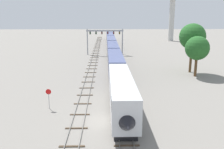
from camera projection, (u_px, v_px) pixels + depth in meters
The scene contains 8 objects.
ground_plane at pixel (107, 121), 30.21m from camera, with size 400.00×400.00×0.00m, color gray.
track_main at pixel (111, 51), 88.50m from camera, with size 2.60×200.00×0.16m.
track_near at pixel (94, 61), 68.94m from camera, with size 2.60×160.00×0.16m.
passenger_train at pixel (112, 47), 79.69m from camera, with size 3.04×115.87×4.80m.
signal_gantry at pixel (105, 36), 79.51m from camera, with size 12.10×0.49×8.42m.
stop_sign at pixel (49, 96), 33.71m from camera, with size 0.76×0.08×2.88m.
trackside_tree_left at pixel (192, 37), 54.11m from camera, with size 5.84×5.84×11.04m.
trackside_tree_mid at pixel (197, 48), 50.86m from camera, with size 5.04×5.04×8.58m.
Camera 1 is at (-0.07, -27.97, 12.81)m, focal length 39.04 mm.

